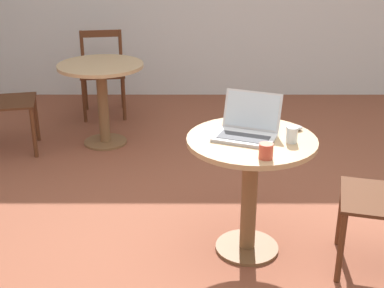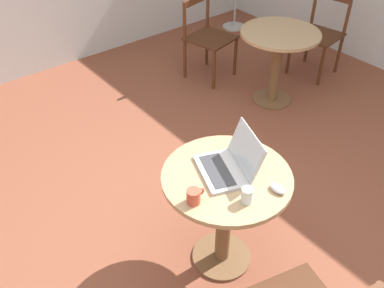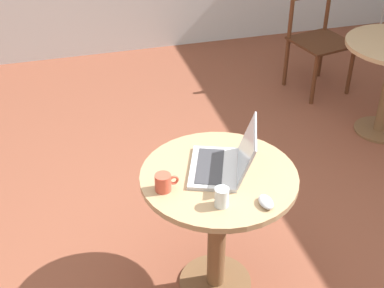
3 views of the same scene
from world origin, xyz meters
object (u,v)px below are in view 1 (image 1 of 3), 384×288
(mouse, at_px, (294,128))
(mug, at_px, (266,151))
(cafe_table_mid, at_px, (102,84))
(chair_mid_back, at_px, (3,103))
(laptop, at_px, (247,128))
(drinking_glass, at_px, (292,135))
(chair_mid_right, at_px, (103,73))
(cafe_table_near, at_px, (250,168))

(mouse, relative_size, mug, 0.90)
(cafe_table_mid, distance_m, chair_mid_back, 0.85)
(laptop, relative_size, drinking_glass, 4.68)
(laptop, bearing_deg, mouse, -71.95)
(laptop, distance_m, drinking_glass, 0.26)
(chair_mid_back, distance_m, mouse, 2.67)
(chair_mid_back, distance_m, laptop, 2.49)
(cafe_table_mid, height_order, chair_mid_back, chair_mid_back)
(chair_mid_right, relative_size, mug, 7.69)
(cafe_table_mid, height_order, chair_mid_right, chair_mid_right)
(mug, bearing_deg, cafe_table_mid, 30.60)
(laptop, xyz_separation_m, mouse, (0.09, -0.29, -0.03))
(laptop, height_order, drinking_glass, laptop)
(cafe_table_mid, bearing_deg, chair_mid_back, 102.14)
(cafe_table_near, height_order, chair_mid_right, chair_mid_right)
(chair_mid_back, bearing_deg, mug, -132.20)
(chair_mid_right, distance_m, mouse, 2.88)
(mouse, bearing_deg, cafe_table_mid, 41.34)
(cafe_table_near, relative_size, chair_mid_right, 0.88)
(chair_mid_back, bearing_deg, drinking_glass, -126.35)
(chair_mid_back, relative_size, drinking_glass, 9.43)
(cafe_table_near, height_order, cafe_table_mid, same)
(chair_mid_back, relative_size, mouse, 8.52)
(cafe_table_near, distance_m, cafe_table_mid, 2.07)
(cafe_table_near, relative_size, chair_mid_back, 0.88)
(cafe_table_near, distance_m, mug, 0.36)
(mug, bearing_deg, mouse, -28.68)
(mug, bearing_deg, cafe_table_near, 8.84)
(cafe_table_mid, bearing_deg, drinking_glass, -142.76)
(laptop, bearing_deg, chair_mid_back, 52.07)
(laptop, bearing_deg, cafe_table_mid, 33.40)
(mouse, bearing_deg, drinking_glass, 165.54)
(cafe_table_near, relative_size, cafe_table_mid, 1.00)
(chair_mid_right, bearing_deg, mouse, -147.68)
(chair_mid_right, relative_size, mouse, 8.52)
(cafe_table_mid, distance_m, chair_mid_right, 0.84)
(cafe_table_near, distance_m, laptop, 0.24)
(mouse, xyz_separation_m, mug, (-0.40, 0.22, 0.03))
(cafe_table_near, bearing_deg, cafe_table_mid, 33.47)
(cafe_table_near, distance_m, drinking_glass, 0.32)
(mouse, bearing_deg, mug, 151.32)
(laptop, xyz_separation_m, mug, (-0.31, -0.07, -0.01))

